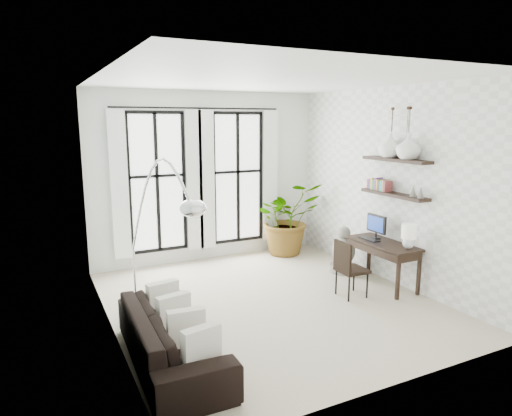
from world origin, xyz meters
TOP-DOWN VIEW (x-y plane):
  - floor at (0.00, 0.00)m, footprint 5.00×5.00m
  - ceiling at (0.00, 0.00)m, footprint 5.00×5.00m
  - wall_left at (-2.25, 0.00)m, footprint 0.00×5.00m
  - wall_right at (2.25, 0.00)m, footprint 0.00×5.00m
  - wall_back at (0.00, 2.50)m, footprint 4.50×0.00m
  - windows at (-0.20, 2.43)m, footprint 3.26×0.13m
  - wall_shelves at (2.11, -0.19)m, footprint 0.25×1.30m
  - sofa at (-1.80, -1.06)m, footprint 0.89×2.15m
  - throw_pillows at (-1.70, -1.06)m, footprint 0.40×1.52m
  - plant at (1.51, 2.09)m, footprint 1.37×1.20m
  - desk at (1.95, -0.28)m, footprint 0.53×1.24m
  - desk_chair at (1.15, -0.36)m, footprint 0.43×0.43m
  - arc_lamp at (-1.70, -0.36)m, footprint 0.72×1.64m
  - buddha at (1.81, 0.62)m, footprint 0.46×0.46m
  - vase_a at (2.11, -0.48)m, footprint 0.37×0.37m
  - vase_b at (2.11, -0.08)m, footprint 0.37×0.37m

SIDE VIEW (x-z plane):
  - floor at x=0.00m, z-range 0.00..0.00m
  - sofa at x=-1.80m, z-range 0.00..0.62m
  - buddha at x=1.81m, z-range -0.07..0.77m
  - throw_pillows at x=-1.70m, z-range 0.30..0.70m
  - desk_chair at x=1.15m, z-range 0.06..0.94m
  - desk at x=1.95m, z-range 0.13..1.26m
  - plant at x=1.51m, z-range 0.00..1.47m
  - windows at x=-0.20m, z-range 0.24..2.88m
  - wall_left at x=-2.25m, z-range -0.90..4.10m
  - wall_right at x=2.25m, z-range -0.90..4.10m
  - wall_back at x=0.00m, z-range -0.65..3.85m
  - wall_shelves at x=2.11m, z-range 1.43..2.03m
  - arc_lamp at x=-1.70m, z-range 0.62..2.85m
  - vase_a at x=2.11m, z-range 2.07..2.46m
  - vase_b at x=2.11m, z-range 2.07..2.46m
  - ceiling at x=0.00m, z-range 3.20..3.20m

